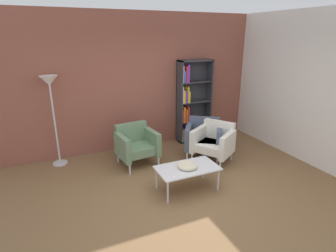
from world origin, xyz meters
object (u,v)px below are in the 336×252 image
(bookshelf_tall, at_px, (191,103))
(armchair_spare_guest, at_px, (136,144))
(decorative_bowl, at_px, (188,165))
(coffee_table_low, at_px, (187,169))
(armchair_by_bookshelf, at_px, (214,141))
(armchair_corner_red, at_px, (204,137))
(floor_lamp_torchiere, at_px, (50,92))

(bookshelf_tall, xyz_separation_m, armchair_spare_guest, (-1.57, -0.70, -0.51))
(bookshelf_tall, relative_size, decorative_bowl, 5.94)
(coffee_table_low, distance_m, armchair_by_bookshelf, 1.25)
(armchair_by_bookshelf, height_order, armchair_corner_red, same)
(bookshelf_tall, relative_size, armchair_by_bookshelf, 2.02)
(armchair_by_bookshelf, bearing_deg, armchair_spare_guest, -142.00)
(coffee_table_low, height_order, decorative_bowl, decorative_bowl)
(coffee_table_low, xyz_separation_m, armchair_spare_guest, (-0.46, 1.26, 0.05))
(armchair_by_bookshelf, bearing_deg, floor_lamp_torchiere, -143.97)
(armchair_corner_red, bearing_deg, floor_lamp_torchiere, -162.03)
(bookshelf_tall, bearing_deg, coffee_table_low, -119.54)
(bookshelf_tall, height_order, armchair_corner_red, bookshelf_tall)
(floor_lamp_torchiere, bearing_deg, decorative_bowl, -44.96)
(armchair_spare_guest, bearing_deg, armchair_by_bookshelf, -26.18)
(armchair_by_bookshelf, xyz_separation_m, armchair_corner_red, (-0.06, 0.30, 0.00))
(decorative_bowl, height_order, armchair_corner_red, armchair_corner_red)
(coffee_table_low, height_order, floor_lamp_torchiere, floor_lamp_torchiere)
(decorative_bowl, height_order, floor_lamp_torchiere, floor_lamp_torchiere)
(bookshelf_tall, xyz_separation_m, floor_lamp_torchiere, (-2.97, -0.10, 0.53))
(armchair_by_bookshelf, xyz_separation_m, floor_lamp_torchiere, (-2.86, 1.11, 1.03))
(floor_lamp_torchiere, bearing_deg, coffee_table_low, -44.96)
(armchair_spare_guest, bearing_deg, floor_lamp_torchiere, 149.84)
(decorative_bowl, bearing_deg, coffee_table_low, -116.57)
(floor_lamp_torchiere, bearing_deg, armchair_spare_guest, -23.17)
(armchair_by_bookshelf, height_order, armchair_spare_guest, same)
(armchair_corner_red, bearing_deg, decorative_bowl, -97.62)
(decorative_bowl, bearing_deg, bookshelf_tall, 60.46)
(bookshelf_tall, bearing_deg, armchair_by_bookshelf, -95.39)
(decorative_bowl, distance_m, armchair_by_bookshelf, 1.25)
(armchair_by_bookshelf, height_order, floor_lamp_torchiere, floor_lamp_torchiere)
(coffee_table_low, height_order, armchair_by_bookshelf, armchair_by_bookshelf)
(armchair_spare_guest, bearing_deg, armchair_corner_red, -15.36)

